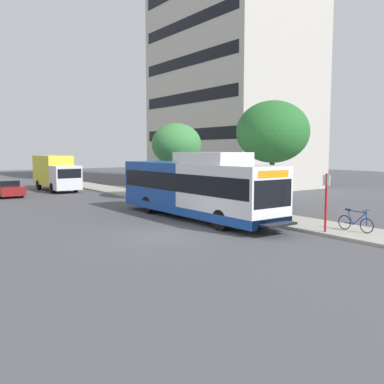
# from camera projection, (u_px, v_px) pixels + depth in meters

# --- Properties ---
(ground_plane) EXTENTS (120.00, 120.00, 0.00)m
(ground_plane) POSITION_uv_depth(u_px,v_px,m) (93.00, 214.00, 25.15)
(ground_plane) COLOR #4C4C51
(sidewalk_curb) EXTENTS (3.00, 56.00, 0.14)m
(sidewalk_curb) POSITION_uv_depth(u_px,v_px,m) (207.00, 207.00, 27.61)
(sidewalk_curb) COLOR #A8A399
(sidewalk_curb) RESTS_ON ground
(transit_bus) EXTENTS (2.58, 12.25, 3.65)m
(transit_bus) POSITION_uv_depth(u_px,v_px,m) (196.00, 188.00, 23.13)
(transit_bus) COLOR white
(transit_bus) RESTS_ON ground
(bus_stop_sign_pole) EXTENTS (0.10, 0.36, 2.60)m
(bus_stop_sign_pole) POSITION_uv_depth(u_px,v_px,m) (326.00, 198.00, 18.67)
(bus_stop_sign_pole) COLOR red
(bus_stop_sign_pole) RESTS_ON sidewalk_curb
(bicycle_parked) EXTENTS (0.52, 1.76, 1.02)m
(bicycle_parked) POSITION_uv_depth(u_px,v_px,m) (356.00, 222.00, 18.89)
(bicycle_parked) COLOR black
(bicycle_parked) RESTS_ON sidewalk_curb
(street_tree_near_stop) EXTENTS (4.07, 4.07, 6.36)m
(street_tree_near_stop) POSITION_uv_depth(u_px,v_px,m) (273.00, 132.00, 23.56)
(street_tree_near_stop) COLOR #4C3823
(street_tree_near_stop) RESTS_ON sidewalk_curb
(street_tree_mid_block) EXTENTS (3.66, 3.66, 5.60)m
(street_tree_mid_block) POSITION_uv_depth(u_px,v_px,m) (176.00, 144.00, 31.16)
(street_tree_mid_block) COLOR #4C3823
(street_tree_mid_block) RESTS_ON sidewalk_curb
(parked_car_far_lane) EXTENTS (1.80, 4.50, 1.33)m
(parked_car_far_lane) POSITION_uv_depth(u_px,v_px,m) (7.00, 188.00, 34.40)
(parked_car_far_lane) COLOR maroon
(parked_car_far_lane) RESTS_ON ground
(box_truck_background) EXTENTS (2.32, 7.01, 3.25)m
(box_truck_background) POSITION_uv_depth(u_px,v_px,m) (56.00, 172.00, 39.10)
(box_truck_background) COLOR silver
(box_truck_background) RESTS_ON ground
(apartment_tower_backdrop) EXTENTS (11.47, 15.85, 27.97)m
(apartment_tower_backdrop) POSITION_uv_depth(u_px,v_px,m) (233.00, 50.00, 43.47)
(apartment_tower_backdrop) COLOR #BCB7AD
(apartment_tower_backdrop) RESTS_ON ground
(lattice_comm_tower) EXTENTS (1.10, 1.10, 25.60)m
(lattice_comm_tower) POSITION_uv_depth(u_px,v_px,m) (182.00, 118.00, 61.01)
(lattice_comm_tower) COLOR #B7B7BC
(lattice_comm_tower) RESTS_ON ground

